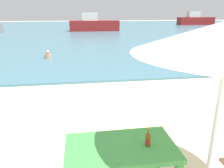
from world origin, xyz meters
TOP-DOWN VIEW (x-y plane):
  - sea_water at (0.00, 30.00)m, footprint 120.00×50.00m
  - picnic_table_green at (-0.70, 0.01)m, footprint 1.40×0.80m
  - beer_bottle_amber at (-0.36, -0.04)m, footprint 0.07×0.07m
  - swimmer_person at (-2.72, 9.33)m, footprint 0.34×0.34m
  - boat_barge at (0.89, 25.82)m, footprint 6.00×1.64m
  - boat_tanker at (19.87, 36.27)m, footprint 6.41×1.75m

SIDE VIEW (x-z plane):
  - sea_water at x=0.00m, z-range 0.00..0.08m
  - swimmer_person at x=-2.72m, z-range 0.03..0.44m
  - picnic_table_green at x=-0.70m, z-range 0.27..1.03m
  - beer_bottle_amber at x=-0.36m, z-range 0.72..0.99m
  - boat_barge at x=0.89m, z-range -0.23..1.96m
  - boat_tanker at x=19.87m, z-range -0.25..2.08m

